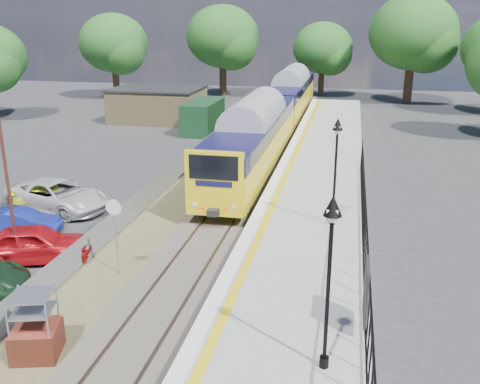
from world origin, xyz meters
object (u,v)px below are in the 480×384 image
(victorian_lamp_north, at_px, (337,147))
(train, at_px, (277,109))
(car_white, at_px, (57,196))
(brick_plinth, at_px, (35,327))
(victorian_lamp_south, at_px, (331,244))
(speed_sign, at_px, (115,223))
(carpark_lamp, at_px, (4,159))
(car_red, at_px, (34,243))
(car_blue, at_px, (20,222))
(car_yellow, at_px, (53,197))

(victorian_lamp_north, bearing_deg, train, 104.29)
(car_white, bearing_deg, brick_plinth, -137.84)
(victorian_lamp_south, height_order, speed_sign, victorian_lamp_south)
(victorian_lamp_south, height_order, carpark_lamp, carpark_lamp)
(speed_sign, xyz_separation_m, car_white, (-5.98, 6.10, -1.33))
(train, bearing_deg, car_white, -113.68)
(victorian_lamp_south, bearing_deg, speed_sign, 146.14)
(carpark_lamp, height_order, car_red, carpark_lamp)
(victorian_lamp_south, xyz_separation_m, car_blue, (-14.01, 8.28, -3.72))
(brick_plinth, xyz_separation_m, carpark_lamp, (-4.01, 5.18, 3.38))
(car_red, bearing_deg, victorian_lamp_south, -135.45)
(train, height_order, speed_sign, train)
(victorian_lamp_north, distance_m, car_white, 14.30)
(victorian_lamp_south, relative_size, brick_plinth, 2.27)
(car_blue, bearing_deg, carpark_lamp, -157.97)
(victorian_lamp_north, height_order, train, victorian_lamp_north)
(brick_plinth, height_order, car_blue, brick_plinth)
(victorian_lamp_north, height_order, car_yellow, victorian_lamp_north)
(victorian_lamp_south, bearing_deg, car_white, 140.64)
(brick_plinth, height_order, carpark_lamp, carpark_lamp)
(victorian_lamp_north, height_order, carpark_lamp, carpark_lamp)
(car_white, bearing_deg, car_red, -143.63)
(victorian_lamp_south, distance_m, train, 31.36)
(speed_sign, bearing_deg, car_blue, 158.26)
(carpark_lamp, xyz_separation_m, car_yellow, (-2.21, 6.48, -3.78))
(speed_sign, bearing_deg, train, 88.53)
(brick_plinth, bearing_deg, car_red, 122.29)
(victorian_lamp_north, relative_size, speed_sign, 1.51)
(speed_sign, relative_size, carpark_lamp, 0.40)
(victorian_lamp_north, xyz_separation_m, speed_sign, (-7.80, -4.63, -2.20))
(car_yellow, bearing_deg, car_white, -147.84)
(brick_plinth, height_order, car_white, brick_plinth)
(victorian_lamp_north, height_order, brick_plinth, victorian_lamp_north)
(speed_sign, xyz_separation_m, car_blue, (-6.01, 2.92, -1.52))
(car_red, bearing_deg, car_white, 2.31)
(car_red, height_order, car_blue, car_red)
(car_yellow, bearing_deg, speed_sign, -157.92)
(train, distance_m, car_yellow, 21.11)
(train, relative_size, carpark_lamp, 5.30)
(train, distance_m, carpark_lamp, 26.48)
(brick_plinth, bearing_deg, car_blue, 125.60)
(victorian_lamp_north, distance_m, carpark_lamp, 12.86)
(speed_sign, bearing_deg, victorian_lamp_south, -29.72)
(car_red, bearing_deg, carpark_lamp, 128.93)
(brick_plinth, distance_m, car_red, 6.83)
(car_white, bearing_deg, car_blue, -165.50)
(carpark_lamp, bearing_deg, car_red, 57.99)
(car_blue, bearing_deg, car_yellow, -3.69)
(train, xyz_separation_m, car_blue, (-8.51, -22.53, -1.76))
(car_red, relative_size, car_blue, 1.26)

